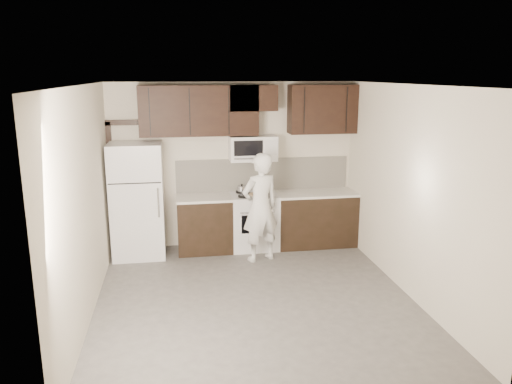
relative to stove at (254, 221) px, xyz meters
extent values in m
plane|color=#504D4B|center=(-0.30, -1.94, -0.46)|extent=(4.50, 4.50, 0.00)
plane|color=beige|center=(-0.30, 0.31, 0.89)|extent=(4.00, 0.00, 4.00)
plane|color=white|center=(-0.30, -1.94, 2.24)|extent=(4.50, 4.50, 0.00)
cube|color=black|center=(-0.81, 0.00, -0.03)|extent=(0.87, 0.62, 0.87)
cube|color=black|center=(1.04, 0.00, -0.03)|extent=(1.32, 0.62, 0.87)
cube|color=silver|center=(-0.81, 0.00, 0.43)|extent=(0.87, 0.64, 0.04)
cube|color=silver|center=(1.04, 0.00, 0.43)|extent=(1.32, 0.64, 0.04)
cube|color=white|center=(0.00, 0.00, -0.02)|extent=(0.76, 0.62, 0.89)
cube|color=white|center=(0.00, 0.00, 0.44)|extent=(0.76, 0.62, 0.02)
cube|color=black|center=(0.00, -0.30, 0.04)|extent=(0.50, 0.01, 0.30)
cylinder|color=silver|center=(0.00, -0.34, 0.24)|extent=(0.55, 0.02, 0.02)
cylinder|color=black|center=(-0.18, -0.15, 0.46)|extent=(0.20, 0.20, 0.03)
cylinder|color=black|center=(0.18, -0.15, 0.46)|extent=(0.20, 0.20, 0.03)
cylinder|color=black|center=(-0.18, 0.15, 0.46)|extent=(0.20, 0.20, 0.03)
cylinder|color=black|center=(0.18, 0.15, 0.46)|extent=(0.20, 0.20, 0.03)
cube|color=silver|center=(0.20, 0.30, 0.72)|extent=(2.90, 0.02, 0.54)
cube|color=black|center=(-0.85, 0.14, 1.80)|extent=(1.85, 0.35, 0.78)
cube|color=black|center=(1.15, 0.14, 1.80)|extent=(1.10, 0.35, 0.78)
cube|color=black|center=(0.00, 0.14, 1.99)|extent=(0.76, 0.35, 0.40)
cube|color=white|center=(0.00, 0.12, 1.19)|extent=(0.76, 0.38, 0.40)
cube|color=black|center=(-0.10, -0.07, 1.22)|extent=(0.46, 0.01, 0.24)
cube|color=silver|center=(0.26, -0.07, 1.22)|extent=(0.18, 0.01, 0.24)
cylinder|color=silver|center=(-0.10, -0.10, 1.06)|extent=(0.46, 0.02, 0.02)
cube|color=white|center=(-1.85, -0.05, 0.44)|extent=(0.80, 0.72, 1.80)
cube|color=black|center=(-1.85, -0.41, 0.79)|extent=(0.77, 0.01, 0.02)
cylinder|color=silver|center=(-1.52, -0.44, 0.49)|extent=(0.03, 0.03, 0.45)
cube|color=black|center=(-2.26, 0.27, 0.59)|extent=(0.08, 0.08, 2.10)
cube|color=black|center=(-2.05, 0.27, 1.62)|extent=(0.50, 0.08, 0.08)
cylinder|color=silver|center=(-0.18, 0.15, 0.51)|extent=(0.15, 0.15, 0.12)
sphere|color=black|center=(-0.18, 0.15, 0.58)|extent=(0.03, 0.03, 0.03)
cylinder|color=black|center=(-0.06, 0.17, 0.53)|extent=(0.15, 0.04, 0.02)
cube|color=black|center=(0.04, -0.13, 0.46)|extent=(0.48, 0.42, 0.02)
cylinder|color=#D0BA8C|center=(0.04, -0.13, 0.48)|extent=(0.35, 0.35, 0.02)
imported|color=white|center=(0.00, -0.57, 0.38)|extent=(0.72, 0.60, 1.68)
camera|label=1|loc=(-1.25, -7.77, 2.38)|focal=35.00mm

